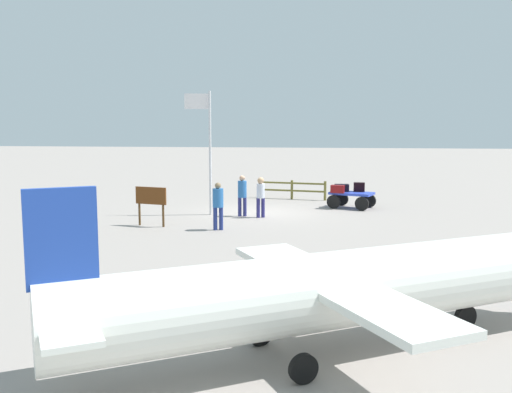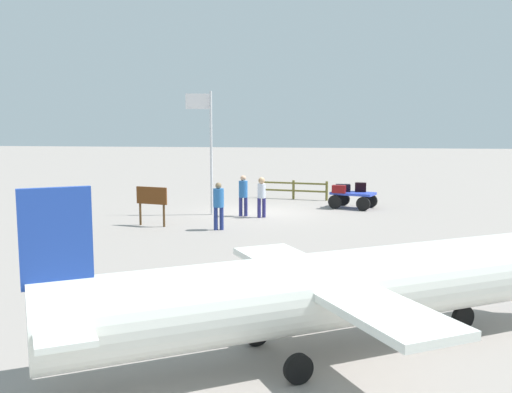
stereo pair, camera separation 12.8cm
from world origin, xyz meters
TOP-DOWN VIEW (x-y plane):
  - ground_plane at (0.00, 0.00)m, footprint 120.00×120.00m
  - luggage_cart at (-3.73, -1.71)m, footprint 2.13×1.74m
  - suitcase_tan at (-3.14, -1.41)m, footprint 0.61×0.42m
  - suitcase_olive at (-3.32, -1.89)m, footprint 0.63×0.40m
  - suitcase_dark at (-4.08, -1.95)m, footprint 0.49×0.32m
  - worker_lead at (-0.13, 1.22)m, footprint 0.41×0.41m
  - worker_trailing at (0.62, 1.00)m, footprint 0.40×0.40m
  - worker_supervisor at (1.03, 3.97)m, footprint 0.46×0.46m
  - airplane_near at (-2.92, 14.07)m, footprint 9.01×6.20m
  - flagpole at (2.07, 0.75)m, footprint 1.04×0.24m
  - signboard at (3.53, 3.51)m, footprint 1.19×0.36m
  - wooden_fence at (-1.03, -4.30)m, footprint 3.30×0.71m

SIDE VIEW (x-z plane):
  - ground_plane at x=0.00m, z-range 0.00..0.00m
  - luggage_cart at x=-3.73m, z-range 0.13..0.82m
  - wooden_fence at x=-1.03m, z-range 0.07..0.98m
  - suitcase_olive at x=-3.32m, z-range 0.69..1.01m
  - suitcase_tan at x=-3.14m, z-range 0.69..1.01m
  - suitcase_dark at x=-4.08m, z-range 0.69..1.08m
  - worker_lead at x=-0.13m, z-range 0.12..1.69m
  - worker_trailing at x=0.62m, z-range 0.13..1.74m
  - signboard at x=3.53m, z-range 0.26..1.66m
  - worker_supervisor at x=1.03m, z-range 0.15..1.79m
  - airplane_near at x=-2.92m, z-range -0.37..2.49m
  - flagpole at x=2.07m, z-range 0.53..5.41m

